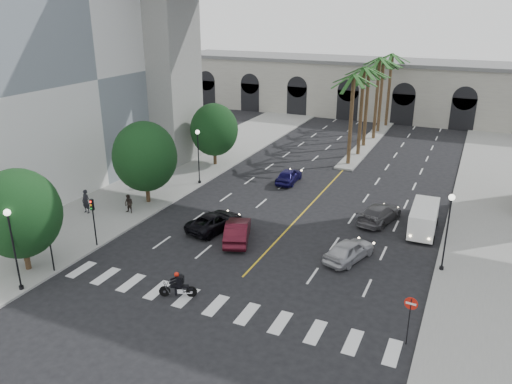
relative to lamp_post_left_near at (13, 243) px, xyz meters
name	(u,v)px	position (x,y,z in m)	size (l,w,h in m)	color
ground	(228,293)	(11.40, 5.00, -3.22)	(140.00, 140.00, 0.00)	black
sidewalk_left	(162,182)	(-3.60, 20.00, -3.15)	(8.00, 100.00, 0.15)	gray
sidewalk_right	(502,237)	(26.40, 20.00, -3.15)	(8.00, 100.00, 0.15)	gray
median	(369,142)	(11.40, 43.00, -3.12)	(2.00, 24.00, 0.20)	gray
building_left	(31,71)	(-15.60, 17.00, 7.09)	(16.50, 32.50, 20.60)	white
pier_building	(396,89)	(11.40, 60.00, 1.04)	(71.00, 10.50, 8.50)	#BBB9A8
palm_a	(354,79)	(11.40, 33.00, 5.88)	(3.20, 3.20, 10.30)	#47331E
palm_b	(364,72)	(11.50, 37.00, 6.15)	(3.20, 3.20, 10.60)	#47331E
palm_c	(369,72)	(11.20, 41.00, 5.69)	(3.20, 3.20, 10.10)	#47331E
palm_d	(380,62)	(11.55, 45.00, 6.43)	(3.20, 3.20, 10.90)	#47331E
palm_e	(384,63)	(11.30, 49.00, 5.97)	(3.20, 3.20, 10.40)	#47331E
palm_f	(392,58)	(11.60, 53.00, 6.24)	(3.20, 3.20, 10.70)	#47331E
street_tree_near	(19,214)	(-1.60, 2.00, 0.80)	(5.20, 5.20, 6.89)	#382616
street_tree_mid	(145,157)	(-1.60, 15.00, 0.99)	(5.44, 5.44, 7.21)	#382616
street_tree_far	(214,130)	(-1.60, 27.00, 0.68)	(5.04, 5.04, 6.68)	#382616
lamp_post_left_near	(13,243)	(0.00, 0.00, 0.00)	(0.40, 0.40, 5.35)	black
lamp_post_left_far	(198,152)	(0.00, 21.00, 0.00)	(0.40, 0.40, 5.35)	black
lamp_post_right	(448,226)	(22.80, 13.00, 0.00)	(0.40, 0.40, 5.35)	black
traffic_signal_near	(49,237)	(0.10, 2.50, -0.71)	(0.25, 0.18, 3.65)	black
traffic_signal_far	(93,214)	(0.10, 6.50, -0.71)	(0.25, 0.18, 3.65)	black
motorcycle_rider	(179,286)	(8.98, 3.45, -2.48)	(2.12, 0.99, 1.63)	black
car_a	(349,250)	(16.93, 12.06, -2.49)	(1.73, 4.31, 1.47)	#ADADB2
car_b	(237,231)	(8.77, 11.57, -2.45)	(1.64, 4.71, 1.55)	#410D17
car_c	(215,221)	(6.31, 12.61, -2.55)	(2.24, 4.86, 1.35)	black
car_d	(379,213)	(17.49, 19.26, -2.50)	(2.02, 4.97, 1.44)	#58575B
car_e	(289,176)	(7.61, 25.04, -2.51)	(1.67, 4.15, 1.41)	#130F4A
cargo_van	(424,218)	(20.90, 18.60, -2.05)	(2.11, 4.98, 2.10)	white
pedestrian_a	(86,201)	(-4.69, 10.82, -2.08)	(0.72, 0.47, 1.97)	black
pedestrian_b	(129,204)	(-1.48, 12.24, -2.28)	(0.77, 0.60, 1.58)	black
do_not_enter_sign	(410,311)	(21.90, 4.46, -1.23)	(0.67, 0.09, 2.75)	black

